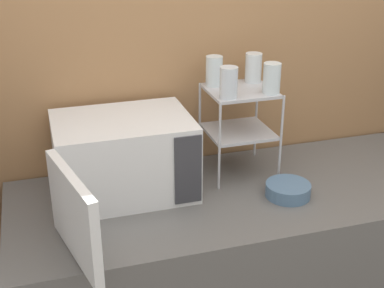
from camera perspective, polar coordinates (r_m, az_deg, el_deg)
The scene contains 9 objects.
wall_back at distance 2.30m, azimuth 3.14°, elevation 7.76°, with size 8.00×0.06×2.60m.
counter at distance 2.37m, azimuth 5.94°, elevation -14.71°, with size 1.88×0.69×0.93m.
microwave at distance 2.02m, azimuth -7.52°, elevation -1.57°, with size 0.54×0.76×0.30m.
dish_rack at distance 2.15m, azimuth 5.11°, elevation 3.31°, with size 0.27×0.26×0.36m.
glass_front_left at distance 1.99m, azimuth 3.94°, elevation 6.56°, with size 0.07×0.07×0.12m.
glass_back_right at distance 2.20m, azimuth 6.56°, elevation 8.10°, with size 0.07×0.07×0.12m.
glass_front_right at distance 2.06m, azimuth 8.51°, elevation 6.95°, with size 0.07×0.07×0.12m.
glass_back_left at distance 2.14m, azimuth 2.38°, elevation 7.80°, with size 0.07×0.07×0.12m.
bowl at distance 2.07m, azimuth 10.20°, elevation -4.87°, with size 0.17×0.17×0.05m.
Camera 1 is at (-0.77, -1.35, 1.94)m, focal length 50.00 mm.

